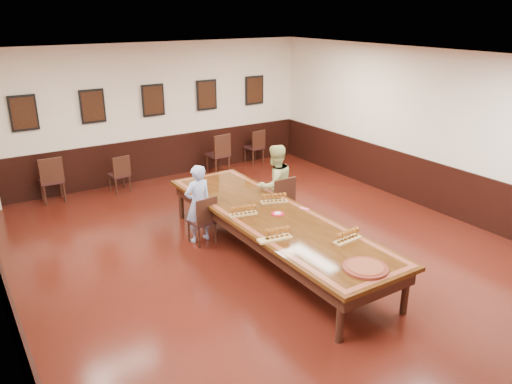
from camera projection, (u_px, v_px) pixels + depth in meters
floor at (272, 257)px, 8.36m from camera, size 8.00×10.00×0.02m
ceiling at (275, 60)px, 7.24m from camera, size 8.00×10.00×0.02m
wall_back at (153, 113)px, 11.76m from camera, size 8.00×0.02×3.20m
wall_right at (441, 133)px, 9.83m from camera, size 0.02×10.00×3.20m
chair_man at (202, 219)px, 8.72m from camera, size 0.46×0.49×0.88m
chair_woman at (278, 201)px, 9.40m from camera, size 0.48×0.52×1.00m
spare_chair_a at (51, 179)px, 10.58m from camera, size 0.49×0.53×1.01m
spare_chair_b at (119, 173)px, 11.19m from camera, size 0.45×0.48×0.86m
spare_chair_c at (218, 153)px, 12.45m from camera, size 0.52×0.56×1.02m
spare_chair_d at (254, 146)px, 13.30m from camera, size 0.47×0.51×0.91m
person_man at (198, 204)px, 8.70m from camera, size 0.55×0.39×1.41m
person_woman at (275, 185)px, 9.39m from camera, size 0.78×0.62×1.56m
pink_phone at (304, 209)px, 8.35m from camera, size 0.12×0.17×0.01m
wainscoting at (272, 229)px, 8.18m from camera, size 8.00×10.00×1.00m
conference_table at (273, 223)px, 8.14m from camera, size 1.40×5.00×0.76m
posters at (153, 100)px, 11.60m from camera, size 6.14×0.04×0.74m
flight_a at (243, 211)px, 8.07m from camera, size 0.48×0.24×0.17m
flight_b at (274, 198)px, 8.60m from camera, size 0.48×0.29×0.17m
flight_c at (275, 234)px, 7.22m from camera, size 0.53×0.23×0.19m
flight_d at (348, 236)px, 7.18m from camera, size 0.48×0.19×0.18m
red_plate_grp at (278, 214)px, 8.13m from camera, size 0.21×0.21×0.03m
carved_platter at (365, 268)px, 6.41m from camera, size 0.71×0.71×0.05m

